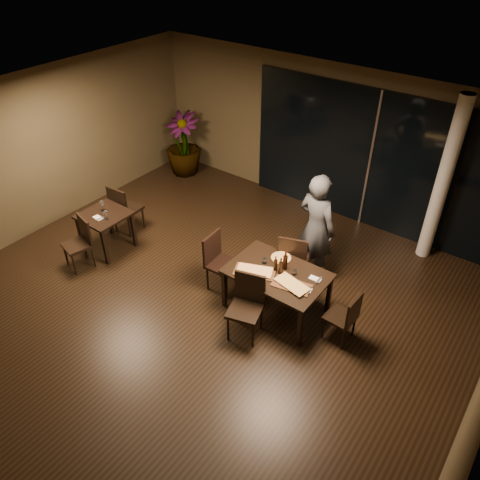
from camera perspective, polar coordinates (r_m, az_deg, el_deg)
name	(u,v)px	position (r m, az deg, el deg)	size (l,w,h in m)	color
ground	(196,310)	(7.61, -5.43, -8.50)	(8.00, 8.00, 0.00)	black
wall_back	(326,139)	(9.60, 10.50, 12.02)	(8.00, 0.10, 3.00)	#453A24
wall_left	(24,158)	(9.56, -24.80, 9.12)	(0.10, 8.00, 3.00)	#453A24
ceiling	(182,132)	(5.91, -7.11, 12.88)	(8.00, 8.00, 0.04)	silver
window_panel	(371,161)	(9.24, 15.64, 9.24)	(5.00, 0.06, 2.70)	black
column	(443,182)	(8.57, 23.49, 6.46)	(0.24, 0.24, 3.00)	silver
main_table	(277,276)	(7.17, 4.55, -4.43)	(1.50, 1.00, 0.75)	black
side_table	(105,220)	(8.84, -16.15, 2.37)	(0.80, 0.80, 0.75)	black
chair_main_far	(293,257)	(7.72, 6.49, -2.13)	(0.60, 0.60, 1.03)	black
chair_main_near	(247,302)	(6.88, 0.87, -7.60)	(0.58, 0.58, 1.02)	black
chair_main_left	(218,259)	(7.67, -2.65, -2.30)	(0.50, 0.50, 1.01)	black
chair_main_right	(346,316)	(6.97, 12.76, -8.98)	(0.42, 0.42, 0.87)	black
chair_side_far	(123,207)	(9.23, -14.02, 3.92)	(0.50, 0.50, 1.02)	black
chair_side_near	(80,240)	(8.61, -18.87, 0.03)	(0.53, 0.53, 0.94)	black
diner	(316,228)	(7.75, 9.27, 1.44)	(0.66, 0.44, 1.95)	#323437
potted_plant	(183,144)	(11.16, -6.95, 11.54)	(0.80, 0.80, 1.47)	#1E4517
pizza_board_left	(255,272)	(7.11, 1.79, -3.87)	(0.62, 0.31, 0.01)	#4D2E18
pizza_board_right	(292,285)	(6.91, 6.33, -5.52)	(0.58, 0.29, 0.01)	#462716
oblong_pizza_left	(255,271)	(7.10, 1.79, -3.77)	(0.52, 0.24, 0.02)	#680909
oblong_pizza_right	(292,285)	(6.90, 6.34, -5.42)	(0.51, 0.23, 0.02)	maroon
round_pizza	(281,258)	(7.39, 5.03, -2.20)	(0.31, 0.31, 0.01)	#A82F12
bottle_a	(275,264)	(7.07, 4.35, -2.89)	(0.06, 0.06, 0.27)	black
bottle_b	(281,266)	(7.01, 4.98, -3.19)	(0.07, 0.07, 0.30)	black
bottle_c	(285,260)	(7.11, 5.54, -2.47)	(0.07, 0.07, 0.32)	black
tumbler_left	(265,261)	(7.26, 3.02, -2.54)	(0.07, 0.07, 0.09)	white
tumbler_right	(295,272)	(7.09, 6.67, -3.92)	(0.07, 0.07, 0.08)	white
napkin_near	(306,289)	(6.87, 7.99, -5.97)	(0.18, 0.10, 0.01)	white
napkin_far	(315,279)	(7.07, 9.14, -4.70)	(0.18, 0.10, 0.01)	white
wine_glass_a	(102,206)	(8.83, -16.44, 4.04)	(0.09, 0.09, 0.20)	white
wine_glass_b	(106,215)	(8.58, -16.04, 2.99)	(0.07, 0.07, 0.17)	white
side_napkin	(98,218)	(8.67, -16.94, 2.60)	(0.18, 0.11, 0.01)	white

